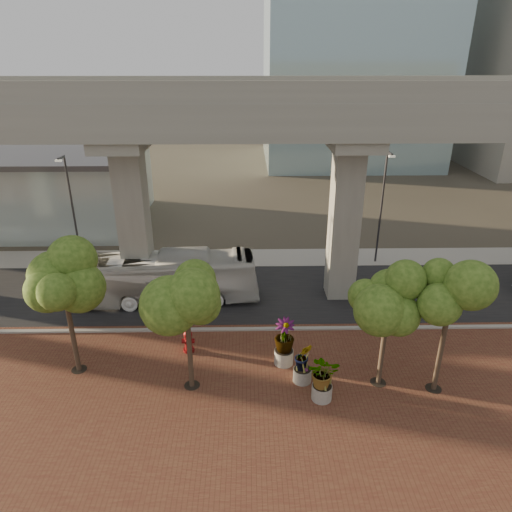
{
  "coord_description": "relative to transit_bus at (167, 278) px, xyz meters",
  "views": [
    {
      "loc": [
        0.47,
        -22.6,
        13.43
      ],
      "look_at": [
        0.9,
        0.5,
        3.25
      ],
      "focal_mm": 32.0,
      "sensor_mm": 36.0,
      "label": 1
    }
  ],
  "objects": [
    {
      "name": "street_tree_far_east",
      "position": [
        12.85,
        -8.17,
        3.24
      ],
      "size": [
        3.12,
        3.12,
        6.12
      ],
      "color": "#4E3D2D",
      "rests_on": "ground"
    },
    {
      "name": "streetlamp_west",
      "position": [
        -6.84,
        5.06,
        2.98
      ],
      "size": [
        0.38,
        1.11,
        7.64
      ],
      "color": "#2B2B30",
      "rests_on": "ground"
    },
    {
      "name": "planter_left",
      "position": [
        7.15,
        -7.54,
        -0.21
      ],
      "size": [
        1.83,
        1.83,
        2.01
      ],
      "color": "#9D988E",
      "rests_on": "ground"
    },
    {
      "name": "transit_bus",
      "position": [
        0.0,
        0.0,
        0.0
      ],
      "size": [
        10.81,
        3.16,
        2.98
      ],
      "primitive_type": "imported",
      "rotation": [
        0.0,
        0.0,
        1.63
      ],
      "color": "silver",
      "rests_on": "ground"
    },
    {
      "name": "fire_hydrant",
      "position": [
        1.81,
        -5.18,
        -0.84
      ],
      "size": [
        0.61,
        0.55,
        1.22
      ],
      "color": "maroon",
      "rests_on": "ground"
    },
    {
      "name": "station_pavilion",
      "position": [
        -15.7,
        14.64,
        1.73
      ],
      "size": [
        23.0,
        13.0,
        6.3
      ],
      "color": "#A5B9BD",
      "rests_on": "ground"
    },
    {
      "name": "ground",
      "position": [
        4.3,
        -1.36,
        -1.49
      ],
      "size": [
        160.0,
        160.0,
        0.0
      ],
      "primitive_type": "plane",
      "color": "#3A352A",
      "rests_on": "ground"
    },
    {
      "name": "planter_right",
      "position": [
        6.42,
        -6.24,
        0.0
      ],
      "size": [
        2.21,
        2.21,
        2.37
      ],
      "color": "#AEA89D",
      "rests_on": "ground"
    },
    {
      "name": "transit_viaduct",
      "position": [
        4.3,
        0.64,
        5.8
      ],
      "size": [
        72.0,
        5.6,
        12.4
      ],
      "color": "gray",
      "rests_on": "ground"
    },
    {
      "name": "streetlamp_east",
      "position": [
        13.79,
        5.24,
        3.07
      ],
      "size": [
        0.39,
        1.13,
        7.8
      ],
      "color": "#2C2B30",
      "rests_on": "ground"
    },
    {
      "name": "street_tree_near_west",
      "position": [
        2.24,
        -7.77,
        3.15
      ],
      "size": [
        3.85,
        3.85,
        6.35
      ],
      "color": "#4E3D2D",
      "rests_on": "ground"
    },
    {
      "name": "curb_strip",
      "position": [
        4.3,
        -3.36,
        -1.41
      ],
      "size": [
        70.0,
        0.25,
        0.16
      ],
      "primitive_type": "cube",
      "color": "gray",
      "rests_on": "ground"
    },
    {
      "name": "brick_plaza",
      "position": [
        4.3,
        -9.36,
        -1.46
      ],
      "size": [
        70.0,
        13.0,
        0.06
      ],
      "primitive_type": "cube",
      "color": "brown",
      "rests_on": "ground"
    },
    {
      "name": "far_sidewalk",
      "position": [
        4.3,
        6.14,
        -1.46
      ],
      "size": [
        90.0,
        3.0,
        0.06
      ],
      "primitive_type": "cube",
      "color": "gray",
      "rests_on": "ground"
    },
    {
      "name": "planter_front",
      "position": [
        7.84,
        -8.71,
        -0.14
      ],
      "size": [
        1.92,
        1.92,
        2.12
      ],
      "color": "#AFA99E",
      "rests_on": "ground"
    },
    {
      "name": "street_tree_near_east",
      "position": [
        10.53,
        -7.72,
        2.91
      ],
      "size": [
        3.46,
        3.46,
        5.93
      ],
      "color": "#4E3D2D",
      "rests_on": "ground"
    },
    {
      "name": "street_tree_far_west",
      "position": [
        -3.13,
        -6.56,
        3.1
      ],
      "size": [
        3.48,
        3.48,
        6.14
      ],
      "color": "#4E3D2D",
      "rests_on": "ground"
    },
    {
      "name": "asphalt_road",
      "position": [
        4.3,
        0.64,
        -1.47
      ],
      "size": [
        90.0,
        8.0,
        0.04
      ],
      "primitive_type": "cube",
      "color": "black",
      "rests_on": "ground"
    }
  ]
}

